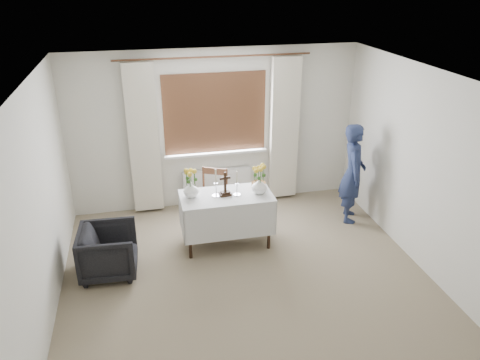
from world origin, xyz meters
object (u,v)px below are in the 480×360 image
wooden_cross (225,184)px  person (353,173)px  armchair (109,251)px  flower_vase_left (191,189)px  wooden_chair (212,200)px  altar_table (227,220)px  flower_vase_right (259,186)px

wooden_cross → person: bearing=0.1°
armchair → flower_vase_left: bearing=-67.0°
wooden_chair → flower_vase_left: bearing=-103.5°
altar_table → wooden_cross: size_ratio=3.68×
armchair → flower_vase_right: flower_vase_right is taller
armchair → wooden_cross: wooden_cross is taller
wooden_chair → flower_vase_left: (-0.35, -0.44, 0.42)m
altar_table → armchair: (-1.57, -0.35, -0.06)m
armchair → flower_vase_right: 2.12m
person → flower_vase_left: 2.46m
person → flower_vase_left: bearing=115.4°
flower_vase_right → wooden_cross: bearing=175.4°
armchair → flower_vase_right: (2.02, 0.31, 0.55)m
person → armchair: bearing=120.0°
flower_vase_left → altar_table: bearing=-6.8°
wooden_chair → armchair: size_ratio=1.29×
flower_vase_left → flower_vase_right: flower_vase_right is taller
armchair → wooden_cross: bearing=-74.4°
wooden_cross → flower_vase_right: (0.46, -0.04, -0.06)m
wooden_cross → flower_vase_left: bearing=164.2°
armchair → person: 3.65m
person → flower_vase_right: 1.58m
wooden_cross → flower_vase_right: bearing=-13.4°
altar_table → flower_vase_left: size_ratio=5.79×
wooden_cross → flower_vase_left: size_ratio=1.57×
wooden_cross → flower_vase_left: (-0.45, 0.06, -0.06)m
altar_table → flower_vase_left: 0.68m
person → flower_vase_left: (-2.45, -0.26, 0.11)m
armchair → flower_vase_right: bearing=-78.2°
wooden_cross → flower_vase_right: 0.47m
flower_vase_right → person: bearing=12.8°
wooden_chair → armchair: (-1.46, -0.85, -0.13)m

